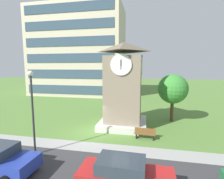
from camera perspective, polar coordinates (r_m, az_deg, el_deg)
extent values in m
plane|color=#567F38|center=(16.65, -7.30, -14.21)|extent=(160.00, 160.00, 0.00)
cube|color=#9E9E99|center=(14.27, -11.01, -18.10)|extent=(120.00, 1.60, 0.01)
cube|color=beige|center=(40.45, -11.20, 12.22)|extent=(20.30, 10.49, 19.20)
cube|color=#384C60|center=(35.74, -14.11, -0.07)|extent=(18.68, 0.10, 1.80)
cube|color=#384C60|center=(35.48, -14.27, 5.06)|extent=(18.68, 0.10, 1.80)
cube|color=#384C60|center=(35.51, -14.44, 10.22)|extent=(18.68, 0.10, 1.80)
cube|color=#384C60|center=(35.82, -14.61, 15.34)|extent=(18.68, 0.10, 1.80)
cube|color=#384C60|center=(36.41, -14.79, 20.33)|extent=(18.68, 0.10, 1.80)
cube|color=#384C60|center=(37.27, -14.96, 25.12)|extent=(18.68, 0.10, 1.80)
cube|color=gray|center=(17.49, 3.84, -0.83)|extent=(3.53, 3.53, 7.23)
cube|color=beige|center=(18.26, 3.75, -11.18)|extent=(4.76, 4.76, 0.60)
pyramid|color=#6A5D4D|center=(17.43, 3.97, 14.12)|extent=(3.88, 3.88, 0.93)
cylinder|color=white|center=(15.50, 3.05, 8.31)|extent=(1.94, 0.12, 1.94)
cylinder|color=white|center=(17.17, 10.03, 8.12)|extent=(0.12, 1.94, 1.94)
cube|color=black|center=(15.44, 3.01, 8.96)|extent=(0.08, 0.06, 0.58)
cube|color=black|center=(15.42, 3.00, 8.31)|extent=(0.06, 0.06, 0.87)
cube|color=brown|center=(15.34, 11.00, -14.40)|extent=(1.83, 0.62, 0.06)
cube|color=brown|center=(15.46, 11.09, -13.31)|extent=(1.80, 0.19, 0.40)
cube|color=black|center=(15.49, 8.23, -15.02)|extent=(0.11, 0.44, 0.45)
cube|color=black|center=(15.40, 13.74, -15.31)|extent=(0.11, 0.44, 0.45)
cylinder|color=#333338|center=(13.02, -25.02, -8.17)|extent=(0.14, 0.14, 5.55)
sphere|color=#F2EFCC|center=(12.59, -25.75, 4.92)|extent=(0.36, 0.36, 0.36)
cylinder|color=#513823|center=(20.67, 19.47, -6.54)|extent=(0.35, 0.35, 2.57)
sphere|color=#368232|center=(20.23, 19.77, 0.21)|extent=(3.31, 3.31, 3.31)
cylinder|color=black|center=(12.42, -25.68, -21.12)|extent=(0.67, 0.24, 0.66)
cube|color=red|center=(9.43, 4.63, -27.59)|extent=(4.73, 1.89, 0.76)
cube|color=#2D3842|center=(9.09, 3.08, -23.93)|extent=(2.38, 1.62, 0.60)
cylinder|color=black|center=(10.31, 14.38, -26.98)|extent=(0.67, 0.24, 0.66)
cylinder|color=black|center=(10.60, -3.29, -25.69)|extent=(0.67, 0.24, 0.66)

